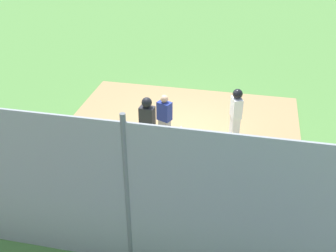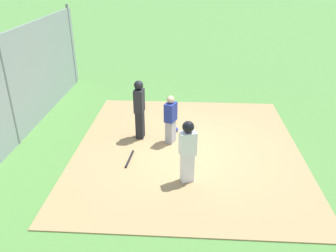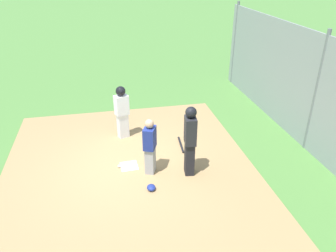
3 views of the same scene
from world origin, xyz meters
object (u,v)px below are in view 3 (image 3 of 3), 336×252
(umpire, at_px, (190,139))
(baseball, at_px, (119,166))
(home_plate, at_px, (129,166))
(runner, at_px, (122,109))
(catcher, at_px, (150,146))
(catcher_mask, at_px, (151,188))
(parked_car_silver, at_px, (314,64))
(baseball_bat, at_px, (181,145))

(umpire, relative_size, baseball, 24.59)
(home_plate, distance_m, baseball, 0.26)
(runner, bearing_deg, catcher, -5.93)
(umpire, xyz_separation_m, baseball, (0.60, 1.72, -0.93))
(runner, distance_m, catcher_mask, 2.88)
(home_plate, bearing_deg, parked_car_silver, -57.92)
(catcher, bearing_deg, runner, -52.31)
(catcher, distance_m, parked_car_silver, 10.24)
(baseball, bearing_deg, umpire, -109.26)
(home_plate, distance_m, baseball_bat, 1.75)
(umpire, distance_m, baseball_bat, 1.65)
(runner, height_order, parked_car_silver, runner)
(baseball, bearing_deg, parked_car_silver, -58.71)
(runner, xyz_separation_m, baseball, (-1.63, 0.26, -0.88))
(parked_car_silver, bearing_deg, umpire, -58.36)
(home_plate, bearing_deg, runner, 0.12)
(baseball_bat, distance_m, catcher_mask, 2.17)
(catcher, xyz_separation_m, catcher_mask, (-0.73, 0.10, -0.69))
(parked_car_silver, bearing_deg, baseball_bat, -64.70)
(runner, xyz_separation_m, catcher_mask, (-2.72, -0.42, -0.86))
(catcher_mask, relative_size, baseball, 3.24)
(catcher, height_order, baseball, catcher)
(catcher_mask, bearing_deg, parked_car_silver, -51.90)
(home_plate, height_order, runner, runner)
(runner, bearing_deg, baseball_bat, 40.34)
(catcher, xyz_separation_m, parked_car_silver, (5.90, -8.36, -0.17))
(catcher_mask, relative_size, parked_car_silver, 0.05)
(baseball, bearing_deg, baseball_bat, -67.70)
(umpire, relative_size, baseball_bat, 2.12)
(catcher_mask, height_order, baseball, catcher_mask)
(catcher, bearing_deg, baseball_bat, -110.94)
(catcher, xyz_separation_m, umpire, (-0.25, -0.94, 0.21))
(parked_car_silver, bearing_deg, baseball, -66.74)
(home_plate, distance_m, runner, 1.88)
(catcher_mask, distance_m, parked_car_silver, 10.77)
(umpire, xyz_separation_m, parked_car_silver, (6.15, -7.42, -0.38))
(catcher, bearing_deg, umpire, -171.92)
(baseball_bat, bearing_deg, home_plate, 120.20)
(umpire, height_order, catcher_mask, umpire)
(home_plate, bearing_deg, catcher_mask, -158.91)
(catcher, distance_m, umpire, 1.00)
(runner, bearing_deg, umpire, 12.60)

